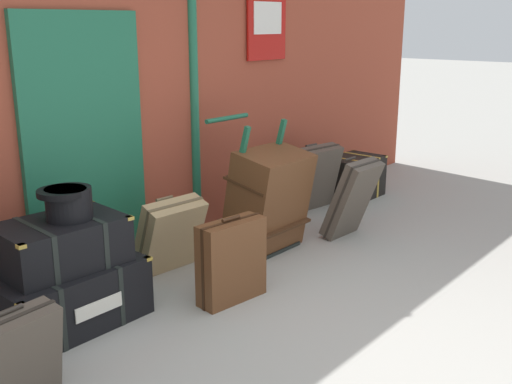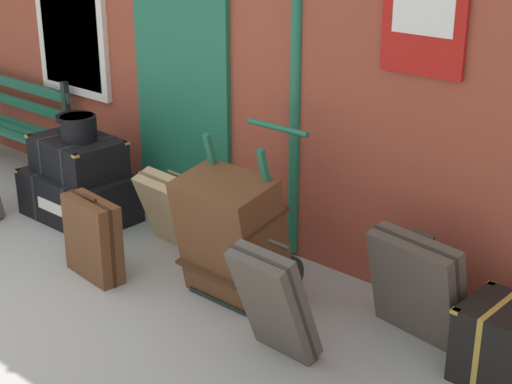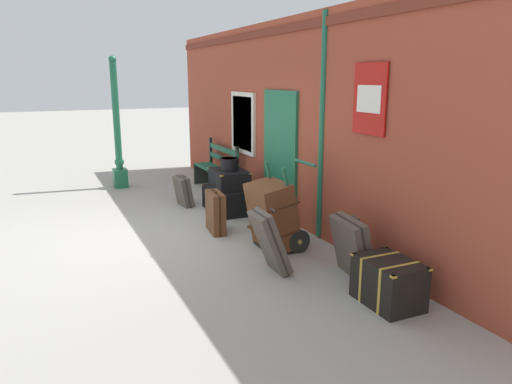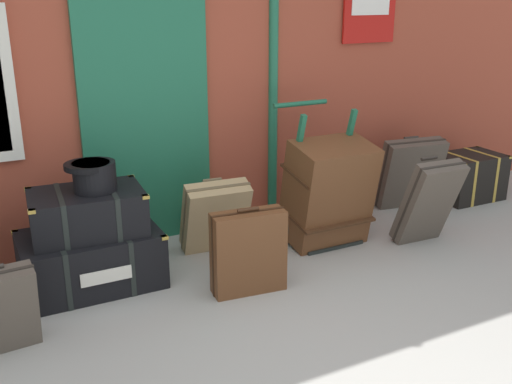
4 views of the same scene
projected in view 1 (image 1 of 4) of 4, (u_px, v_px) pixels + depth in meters
The scene contains 13 objects.
ground_plane at pixel (348, 366), 3.69m from camera, with size 60.00×60.00×0.00m, color #A3A099.
brick_facade at pixel (78, 75), 4.87m from camera, with size 10.40×0.35×3.20m.
steamer_trunk_base at pixel (66, 295), 4.17m from camera, with size 1.01×0.66×0.43m.
steamer_trunk_middle at pixel (61, 243), 4.08m from camera, with size 0.85×0.61×0.33m.
round_hatbox at pixel (68, 201), 4.04m from camera, with size 0.36×0.32×0.21m.
porters_trolley at pixel (253, 217), 5.64m from camera, with size 0.71×0.68×1.18m.
large_brown_trunk at pixel (268, 200), 5.47m from camera, with size 0.70×0.59×0.94m.
suitcase_olive at pixel (231, 261), 4.50m from camera, with size 0.55×0.25×0.66m.
suitcase_charcoal at pixel (352, 199), 5.79m from camera, with size 0.48×0.44×0.79m.
suitcase_beige at pixel (313, 178), 6.68m from camera, with size 0.68×0.42×0.74m.
suitcase_brown at pixel (16, 359), 3.26m from camera, with size 0.49×0.28×0.57m.
suitcase_tan at pixel (169, 235), 5.00m from camera, with size 0.56×0.43×0.64m.
corner_trunk at pixel (354, 177), 7.21m from camera, with size 0.70×0.50×0.49m.
Camera 1 is at (-2.85, -1.69, 2.01)m, focal length 42.77 mm.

